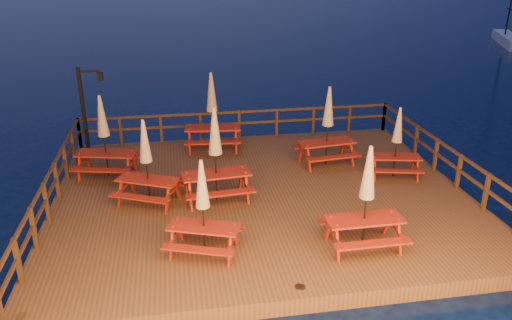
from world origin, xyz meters
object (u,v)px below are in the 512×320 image
object	(u,v)px
sailboat	(508,40)
picnic_table_1	(212,110)
picnic_table_0	(328,125)
picnic_table_2	(104,135)
lamp_post	(87,101)

from	to	relation	value
sailboat	picnic_table_1	bearing A→B (deg)	-117.47
picnic_table_0	picnic_table_2	bearing A→B (deg)	171.37
lamp_post	sailboat	xyz separation A→B (m)	(31.01, 20.73, -1.82)
sailboat	lamp_post	bearing A→B (deg)	-122.46
picnic_table_2	picnic_table_1	bearing A→B (deg)	40.80
lamp_post	picnic_table_2	size ratio (longest dim) A/B	1.14
lamp_post	picnic_table_0	bearing A→B (deg)	-18.90
sailboat	picnic_table_1	xyz separation A→B (m)	(-26.71, -21.43, 1.49)
lamp_post	sailboat	distance (m)	37.35
lamp_post	picnic_table_1	xyz separation A→B (m)	(4.31, -0.70, -0.33)
picnic_table_0	picnic_table_1	size ratio (longest dim) A/B	0.95
sailboat	picnic_table_2	world-z (taller)	sailboat
picnic_table_0	picnic_table_1	distance (m)	4.14
picnic_table_1	picnic_table_2	xyz separation A→B (m)	(-3.51, -1.81, -0.09)
sailboat	picnic_table_1	size ratio (longest dim) A/B	3.98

